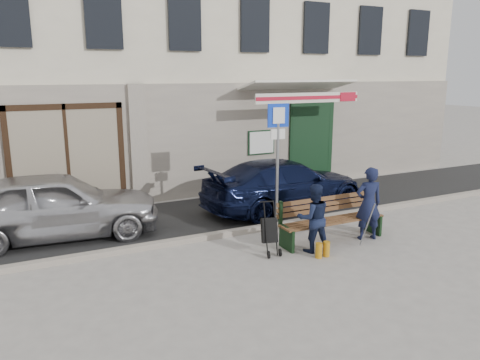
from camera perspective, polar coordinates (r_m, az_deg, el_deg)
ground at (r=9.21m, az=4.56°, el=-9.30°), size 80.00×80.00×0.00m
asphalt_lane at (r=11.82m, az=-3.14°, el=-4.18°), size 60.00×3.20×0.01m
curb at (r=10.42m, az=0.34°, el=-6.22°), size 60.00×0.18×0.12m
building at (r=16.44m, az=-11.06°, el=17.92°), size 20.00×8.27×10.00m
car_silver at (r=10.70m, az=-21.58°, el=-2.88°), size 4.45×2.16×1.46m
car_navy at (r=12.19m, az=5.45°, el=-0.54°), size 4.64×2.22×1.30m
parking_sign at (r=10.60m, az=4.62°, el=4.34°), size 0.52×0.08×2.82m
bench at (r=10.03m, az=10.93°, el=-4.84°), size 2.40×1.17×0.98m
man at (r=10.25m, az=15.39°, el=-2.78°), size 0.65×0.51×1.57m
woman at (r=9.35m, az=8.95°, el=-4.59°), size 0.78×0.68×1.38m
stroller at (r=9.18m, az=3.62°, el=-6.28°), size 0.35×0.46×1.04m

